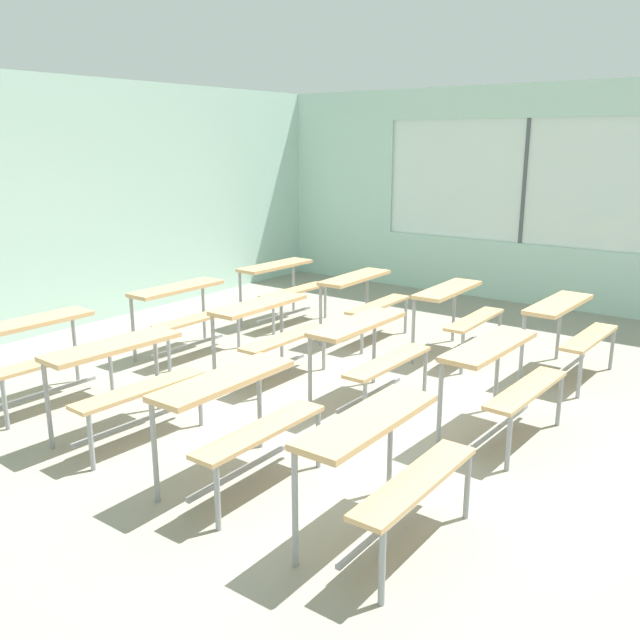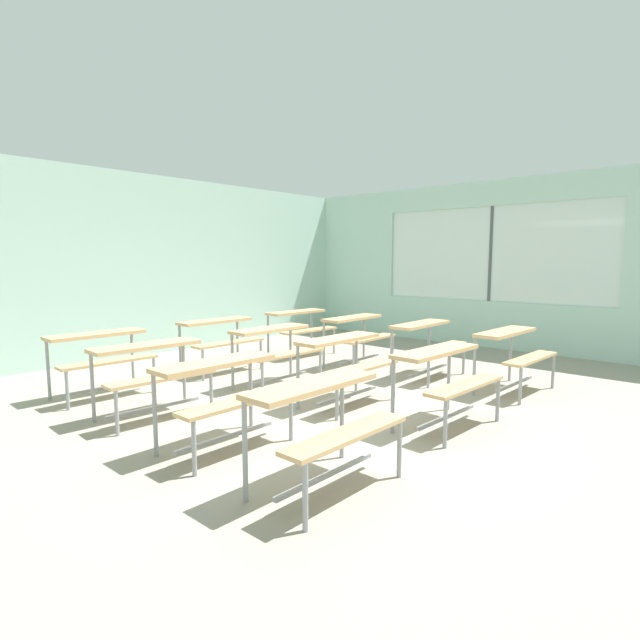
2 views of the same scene
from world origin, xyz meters
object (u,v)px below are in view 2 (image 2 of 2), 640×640
at_px(desk_bench_r2c0, 152,363).
at_px(desk_bench_r3c1, 220,333).
at_px(desk_bench_r0c1, 446,369).
at_px(desk_bench_r1c0, 223,383).
at_px(desk_bench_r1c2, 427,336).
at_px(desk_bench_r3c0, 101,349).
at_px(desk_bench_r3c2, 301,322).
at_px(desk_bench_r0c0, 324,410).
at_px(desk_bench_r2c2, 358,329).
at_px(desk_bench_r0c2, 514,346).
at_px(desk_bench_r1c1, 346,354).
at_px(desk_bench_r2c1, 276,342).

xyz_separation_m(desk_bench_r2c0, desk_bench_r3c1, (1.73, 1.19, 0.00)).
relative_size(desk_bench_r2c0, desk_bench_r3c1, 1.02).
xyz_separation_m(desk_bench_r0c1, desk_bench_r2c0, (-1.73, 2.35, 0.00)).
height_order(desk_bench_r1c0, desk_bench_r3c1, same).
bearing_deg(desk_bench_r1c0, desk_bench_r1c2, 0.86).
height_order(desk_bench_r3c0, desk_bench_r3c2, same).
bearing_deg(desk_bench_r0c0, desk_bench_r3c0, 89.49).
bearing_deg(desk_bench_r1c2, desk_bench_r2c2, 91.07).
bearing_deg(desk_bench_r1c2, desk_bench_r0c1, -146.28).
xyz_separation_m(desk_bench_r0c0, desk_bench_r1c0, (-0.00, 1.13, 0.00)).
height_order(desk_bench_r0c1, desk_bench_r2c2, same).
xyz_separation_m(desk_bench_r0c2, desk_bench_r1c2, (-0.04, 1.16, 0.00)).
relative_size(desk_bench_r1c0, desk_bench_r1c1, 1.00).
distance_m(desk_bench_r0c0, desk_bench_r1c0, 1.13).
xyz_separation_m(desk_bench_r0c0, desk_bench_r3c0, (0.03, 3.53, 0.00)).
distance_m(desk_bench_r2c1, desk_bench_r2c2, 1.66).
xyz_separation_m(desk_bench_r1c2, desk_bench_r3c0, (-3.40, 2.35, 0.00)).
distance_m(desk_bench_r1c0, desk_bench_r2c1, 2.11).
bearing_deg(desk_bench_r0c0, desk_bench_r2c1, 53.66).
xyz_separation_m(desk_bench_r1c1, desk_bench_r2c0, (-1.68, 1.17, 0.00)).
height_order(desk_bench_r2c0, desk_bench_r3c0, same).
height_order(desk_bench_r2c0, desk_bench_r3c2, same).
height_order(desk_bench_r0c2, desk_bench_r2c1, same).
bearing_deg(desk_bench_r3c0, desk_bench_r2c0, -88.93).
height_order(desk_bench_r1c0, desk_bench_r2c1, same).
bearing_deg(desk_bench_r0c1, desk_bench_r0c0, -177.50).
bearing_deg(desk_bench_r3c0, desk_bench_r0c0, -89.16).
relative_size(desk_bench_r0c0, desk_bench_r0c2, 0.98).
height_order(desk_bench_r0c2, desk_bench_r2c2, same).
height_order(desk_bench_r1c1, desk_bench_r3c0, same).
relative_size(desk_bench_r1c2, desk_bench_r2c0, 0.98).
bearing_deg(desk_bench_r2c1, desk_bench_r3c2, 35.73).
bearing_deg(desk_bench_r2c1, desk_bench_r0c0, -126.45).
relative_size(desk_bench_r0c1, desk_bench_r1c2, 1.01).
xyz_separation_m(desk_bench_r1c0, desk_bench_r2c1, (1.73, 1.21, 0.00)).
relative_size(desk_bench_r1c1, desk_bench_r1c2, 0.99).
bearing_deg(desk_bench_r1c1, desk_bench_r0c1, -86.80).
bearing_deg(desk_bench_r3c0, desk_bench_r2c2, -18.26).
distance_m(desk_bench_r0c0, desk_bench_r2c0, 2.36).
relative_size(desk_bench_r1c1, desk_bench_r3c0, 0.99).
relative_size(desk_bench_r3c1, desk_bench_r3c2, 0.99).
bearing_deg(desk_bench_r2c0, desk_bench_r3c2, 22.46).
distance_m(desk_bench_r1c1, desk_bench_r3c1, 2.37).
relative_size(desk_bench_r0c0, desk_bench_r2c2, 0.99).
distance_m(desk_bench_r0c1, desk_bench_r3c0, 3.92).
xyz_separation_m(desk_bench_r0c0, desk_bench_r2c1, (1.72, 2.34, 0.00)).
relative_size(desk_bench_r2c1, desk_bench_r3c0, 0.99).
distance_m(desk_bench_r1c0, desk_bench_r3c1, 2.99).
xyz_separation_m(desk_bench_r0c1, desk_bench_r2c2, (1.63, 2.32, 0.00)).
height_order(desk_bench_r1c0, desk_bench_r1c1, same).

